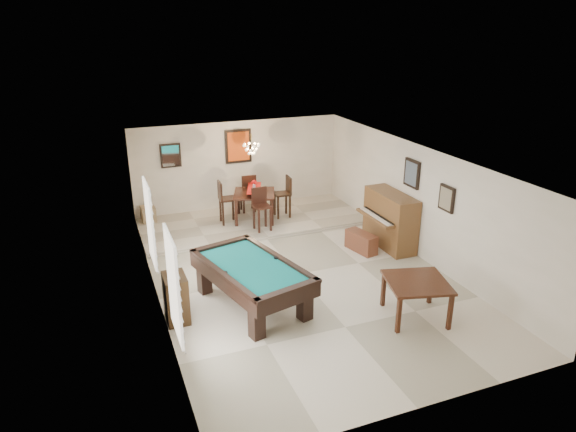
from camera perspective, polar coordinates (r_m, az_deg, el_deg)
ground_plane at (r=11.32m, az=1.11°, el=-6.51°), size 6.00×9.00×0.02m
wall_back at (r=14.84m, az=-5.51°, el=5.50°), size 6.00×0.04×2.60m
wall_front at (r=7.27m, az=15.14°, el=-12.20°), size 6.00×0.04×2.60m
wall_left at (r=10.10m, az=-14.79°, el=-2.51°), size 0.04×9.00×2.60m
wall_right at (r=12.18m, az=14.32°, el=1.54°), size 0.04×9.00×2.60m
ceiling at (r=10.39m, az=1.21°, el=6.41°), size 6.00×9.00×0.04m
dining_step at (r=14.08m, az=-3.93°, el=-0.60°), size 6.00×2.50×0.12m
window_left_front at (r=8.08m, az=-12.61°, el=-7.59°), size 0.06×1.00×1.70m
window_left_rear at (r=10.62m, az=-15.10°, el=-0.79°), size 0.06×1.00×1.70m
pool_table at (r=9.99m, az=-4.02°, el=-7.71°), size 1.94×2.77×0.84m
square_table at (r=9.89m, az=13.99°, el=-8.95°), size 1.33×1.33×0.75m
upright_piano at (r=12.63m, az=10.68°, el=-0.50°), size 0.90×1.61×1.34m
piano_bench at (r=12.44m, az=8.13°, el=-2.86°), size 0.50×0.90×0.47m
apothecary_chest at (r=9.70m, az=-12.34°, el=-8.91°), size 0.40×0.60×0.90m
dining_table at (r=13.90m, az=-3.74°, el=1.34°), size 1.38×1.38×0.89m
flower_vase at (r=13.73m, az=-3.80°, el=3.54°), size 0.14×0.14×0.23m
dining_chair_south at (r=13.16m, az=-2.89°, el=0.71°), size 0.44×0.44×1.10m
dining_chair_north at (r=14.54m, az=-4.50°, el=2.62°), size 0.43×0.43×1.10m
dining_chair_west at (r=13.70m, az=-6.72°, el=1.54°), size 0.45×0.45×1.17m
dining_chair_east at (r=14.07m, az=-0.65°, el=2.14°), size 0.44×0.44×1.13m
corner_bench at (r=14.36m, az=-15.27°, el=0.23°), size 0.38×0.47×0.40m
chandelier at (r=13.41m, az=-4.08°, el=7.87°), size 0.44×0.44×0.60m
back_painting at (r=14.66m, az=-5.55°, el=7.73°), size 0.75×0.06×0.95m
back_mirror at (r=14.30m, az=-12.91°, el=6.56°), size 0.55×0.06×0.65m
right_picture_upper at (r=12.22m, az=13.61°, el=4.62°), size 0.06×0.55×0.65m
right_picture_lower at (r=11.29m, az=17.22°, el=1.87°), size 0.06×0.45×0.55m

